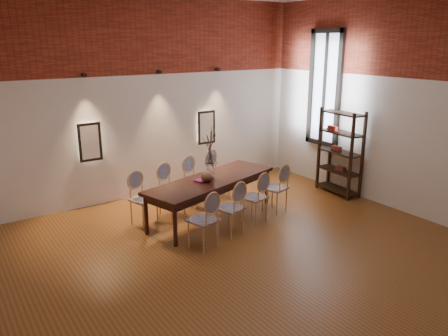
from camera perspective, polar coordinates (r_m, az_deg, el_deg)
floor at (r=6.77m, az=3.92°, el=-11.59°), size 7.00×7.00×0.02m
wall_back at (r=9.11m, az=-9.84°, el=8.82°), size 7.00×0.10×4.00m
wall_right at (r=8.72m, az=23.09°, el=7.44°), size 0.10×7.00×4.00m
brick_band_back at (r=8.97m, az=-10.05°, el=16.71°), size 7.00×0.02×1.50m
brick_band_right at (r=8.59m, az=23.78°, el=15.66°), size 0.02×7.00×1.50m
niche_left at (r=8.68m, az=-17.16°, el=3.27°), size 0.36×0.06×0.66m
niche_right at (r=9.73m, az=-2.40°, el=5.34°), size 0.36×0.06×0.66m
spot_fixture_left at (r=8.48m, az=-17.81°, el=11.49°), size 0.08×0.10×0.08m
spot_fixture_mid at (r=9.02m, az=-8.48°, el=12.32°), size 0.08×0.10×0.08m
spot_fixture_right at (r=9.71m, az=-0.85°, el=12.77°), size 0.08×0.10×0.08m
window_glass at (r=9.86m, az=13.07°, el=10.08°), size 0.02×0.78×2.38m
window_frame at (r=9.84m, az=12.99°, el=10.07°), size 0.08×0.90×2.50m
window_mullion at (r=9.84m, az=12.99°, el=10.07°), size 0.06×0.06×2.40m
dining_table at (r=8.01m, az=-1.61°, el=-3.97°), size 2.81×1.55×0.75m
chair_near_a at (r=6.84m, az=-2.78°, el=-6.78°), size 0.54×0.54×0.94m
chair_near_b at (r=7.31m, az=0.80°, el=-5.21°), size 0.54×0.54×0.94m
chair_near_c at (r=7.80m, az=3.93°, el=-3.82°), size 0.54×0.54×0.94m
chair_near_d at (r=8.32m, az=6.67°, el=-2.59°), size 0.54×0.54×0.94m
chair_far_a at (r=7.82m, az=-10.45°, el=-4.04°), size 0.54×0.54×0.94m
chair_far_b at (r=8.23m, az=-6.87°, el=-2.83°), size 0.54×0.54×0.94m
chair_far_c at (r=8.67m, az=-3.65°, el=-1.74°), size 0.54×0.54×0.94m
chair_far_d at (r=9.14m, az=-0.75°, el=-0.74°), size 0.54×0.54×0.94m
vase at (r=7.82m, az=-1.81°, el=-0.43°), size 0.14×0.14×0.30m
dried_branches at (r=7.70m, az=-1.84°, el=2.78°), size 0.50×0.50×0.70m
bowl at (r=7.71m, az=-2.19°, el=-1.14°), size 0.24×0.24×0.18m
book at (r=7.78m, az=-2.85°, el=-1.58°), size 0.30×0.24×0.03m
shelving_rack at (r=9.48m, az=14.92°, el=2.02°), size 0.46×1.03×1.80m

